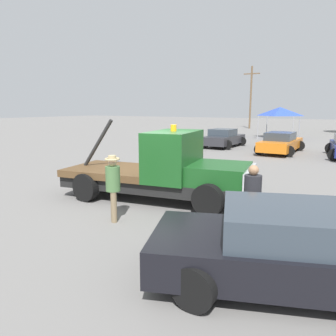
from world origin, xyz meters
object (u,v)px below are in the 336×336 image
object	(u,v)px
parked_car_orange	(281,143)
person_near_truck	(252,197)
foreground_car	(300,249)
canopy_tent_blue	(280,111)
parked_car_charcoal	(223,138)
person_at_hood	(113,183)
utility_pole	(251,96)
tow_truck	(165,171)
traffic_cone	(248,172)

from	to	relation	value
parked_car_orange	person_near_truck	bearing A→B (deg)	-169.08
foreground_car	parked_car_orange	distance (m)	16.79
parked_car_orange	canopy_tent_blue	bearing A→B (deg)	14.09
parked_car_charcoal	person_at_hood	bearing A→B (deg)	-166.49
parked_car_orange	utility_pole	world-z (taller)	utility_pole
tow_truck	utility_pole	distance (m)	37.45
parked_car_charcoal	traffic_cone	size ratio (longest dim) A/B	7.71
tow_truck	parked_car_orange	distance (m)	13.12
person_near_truck	traffic_cone	distance (m)	6.66
foreground_car	canopy_tent_blue	world-z (taller)	canopy_tent_blue
parked_car_charcoal	canopy_tent_blue	world-z (taller)	canopy_tent_blue
parked_car_charcoal	traffic_cone	bearing A→B (deg)	-151.68
person_near_truck	canopy_tent_blue	world-z (taller)	canopy_tent_blue
parked_car_charcoal	parked_car_orange	bearing A→B (deg)	-103.42
foreground_car	parked_car_orange	bearing A→B (deg)	82.95
parked_car_orange	traffic_cone	distance (m)	8.55
canopy_tent_blue	traffic_cone	xyz separation A→B (m)	(3.17, -19.15, -2.25)
person_at_hood	utility_pole	distance (m)	39.70
foreground_car	traffic_cone	world-z (taller)	foreground_car
utility_pole	person_at_hood	bearing A→B (deg)	-77.40
tow_truck	person_at_hood	bearing A→B (deg)	-102.14
parked_car_charcoal	person_near_truck	bearing A→B (deg)	-155.11
traffic_cone	foreground_car	bearing A→B (deg)	-66.94
tow_truck	parked_car_orange	size ratio (longest dim) A/B	1.27
tow_truck	foreground_car	world-z (taller)	tow_truck
foreground_car	parked_car_charcoal	world-z (taller)	same
tow_truck	canopy_tent_blue	world-z (taller)	canopy_tent_blue
parked_car_orange	utility_pole	bearing A→B (deg)	22.56
tow_truck	utility_pole	size ratio (longest dim) A/B	0.74
parked_car_charcoal	parked_car_orange	xyz separation A→B (m)	(4.34, -1.12, 0.00)
tow_truck	foreground_car	distance (m)	5.57
traffic_cone	utility_pole	size ratio (longest dim) A/B	0.07
tow_truck	canopy_tent_blue	size ratio (longest dim) A/B	1.93
parked_car_charcoal	canopy_tent_blue	bearing A→B (deg)	-9.62
person_near_truck	person_at_hood	xyz separation A→B (m)	(-3.38, -0.63, 0.04)
person_near_truck	person_at_hood	world-z (taller)	person_at_hood
person_near_truck	person_at_hood	bearing A→B (deg)	73.36
parked_car_orange	canopy_tent_blue	xyz separation A→B (m)	(-2.54, 10.63, 1.85)
tow_truck	parked_car_charcoal	size ratio (longest dim) A/B	1.46
person_near_truck	parked_car_orange	distance (m)	15.06
person_near_truck	utility_pole	world-z (taller)	utility_pole
canopy_tent_blue	tow_truck	bearing A→B (deg)	-85.30
traffic_cone	person_at_hood	bearing A→B (deg)	-100.75
tow_truck	person_at_hood	world-z (taller)	tow_truck
person_near_truck	traffic_cone	xyz separation A→B (m)	(-2.07, 6.29, -0.72)
tow_truck	foreground_car	bearing A→B (deg)	-45.06
foreground_car	traffic_cone	bearing A→B (deg)	92.43
person_near_truck	parked_car_orange	size ratio (longest dim) A/B	0.34
person_near_truck	parked_car_orange	bearing A→B (deg)	-16.95
tow_truck	parked_car_orange	bearing A→B (deg)	77.71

